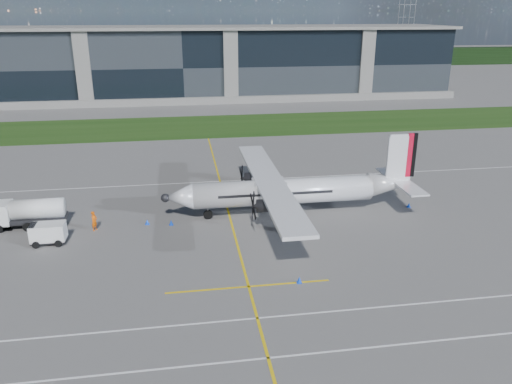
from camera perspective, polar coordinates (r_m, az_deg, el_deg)
name	(u,v)px	position (r m, az deg, el deg)	size (l,w,h in m)	color
ground	(189,138)	(79.56, -7.68, 6.16)	(400.00, 400.00, 0.00)	#5B5956
grass_strip	(188,127)	(87.34, -7.83, 7.40)	(400.00, 18.00, 0.04)	#1B3D10
terminal_building	(182,64)	(117.84, -8.42, 14.30)	(120.00, 20.00, 15.00)	black
tree_line	(180,60)	(178.00, -8.67, 14.70)	(400.00, 6.00, 6.00)	black
pylon_east	(406,21)	(206.26, 16.76, 18.16)	(9.00, 4.60, 30.00)	gray
yellow_taxiway_centerline	(227,206)	(51.07, -3.36, -1.63)	(0.20, 70.00, 0.01)	yellow
white_lane_line	(216,363)	(29.96, -4.59, -18.94)	(90.00, 0.15, 0.01)	white
turboprop_aircraft	(293,177)	(47.91, 4.22, 1.75)	(24.67, 25.58, 7.67)	white
fuel_tanker_truck	(22,214)	(50.47, -25.20, -2.26)	(7.04, 2.29, 2.64)	white
baggage_tug	(48,234)	(46.23, -22.64, -4.42)	(3.01, 1.81, 1.81)	white
ground_crew_person	(94,220)	(47.42, -18.02, -3.01)	(0.86, 0.61, 2.11)	#F25907
safety_cone_stbdwing	(256,172)	(60.90, -0.05, 2.27)	(0.36, 0.36, 0.50)	blue
safety_cone_nose_port	(171,222)	(47.19, -9.68, -3.45)	(0.36, 0.36, 0.50)	blue
safety_cone_tail	(409,205)	(52.99, 17.08, -1.41)	(0.36, 0.36, 0.50)	blue
safety_cone_portwing	(299,280)	(37.24, 4.97, -9.96)	(0.36, 0.36, 0.50)	blue
safety_cone_fwd	(147,222)	(47.75, -12.34, -3.35)	(0.36, 0.36, 0.50)	blue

